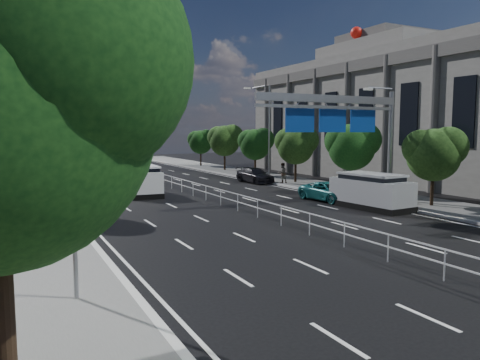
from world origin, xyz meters
TOP-DOWN VIEW (x-y plane):
  - ground at (0.00, 0.00)m, footprint 160.00×160.00m
  - sidewalk_near at (-11.50, 0.00)m, footprint 5.00×140.00m
  - kerb_near at (-9.00, 0.00)m, footprint 0.25×140.00m
  - median_fence at (0.00, 22.50)m, footprint 0.05×85.00m
  - toilet_sign at (-10.95, 0.00)m, footprint 1.62×0.18m
  - overhead_gantry at (6.74, 10.05)m, footprint 10.24×0.38m
  - streetlight_far at (10.50, 26.00)m, footprint 2.78×2.40m
  - civic_hall at (23.72, 22.00)m, footprint 14.40×36.00m
  - near_tree_back at (-11.94, 17.97)m, footprint 4.84×4.51m
  - far_tree_c at (11.24, 6.98)m, footprint 3.52×3.28m
  - far_tree_d at (11.25, 14.48)m, footprint 3.85×3.59m
  - far_tree_e at (11.25, 21.98)m, footprint 3.63×3.38m
  - far_tree_f at (11.24, 29.48)m, footprint 3.52×3.28m
  - far_tree_g at (11.25, 36.98)m, footprint 3.96×3.69m
  - far_tree_h at (11.24, 44.48)m, footprint 3.41×3.18m
  - white_minivan at (-3.20, 20.55)m, footprint 2.52×5.20m
  - red_bus at (-7.50, 45.95)m, footprint 2.43×9.65m
  - near_car_silver at (-1.00, 30.40)m, footprint 2.26×4.49m
  - near_car_dark at (-2.81, 57.19)m, footprint 2.41×5.23m
  - silver_minivan at (7.64, 8.44)m, footprint 2.59×5.30m
  - parked_car_teal at (7.27, 12.00)m, footprint 2.45×4.70m
  - parked_car_dark at (8.30, 24.25)m, footprint 2.17×4.67m
  - pedestrian_a at (9.60, 10.23)m, footprint 0.81×0.76m
  - pedestrian_b at (9.60, 21.65)m, footprint 0.88×0.70m

SIDE VIEW (x-z plane):
  - ground at x=0.00m, z-range 0.00..0.00m
  - sidewalk_near at x=-11.50m, z-range 0.00..0.14m
  - kerb_near at x=-9.00m, z-range -0.01..0.15m
  - median_fence at x=0.00m, z-range 0.01..1.04m
  - parked_car_teal at x=7.27m, z-range 0.00..1.27m
  - parked_car_dark at x=8.30m, z-range 0.00..1.32m
  - near_car_silver at x=-1.00m, z-range 0.00..1.47m
  - near_car_dark at x=-2.81m, z-range 0.00..1.66m
  - pedestrian_b at x=9.60m, z-range 0.14..1.91m
  - silver_minivan at x=7.64m, z-range -0.02..2.12m
  - pedestrian_a at x=9.60m, z-range 0.14..2.01m
  - white_minivan at x=-3.20m, z-range -0.02..2.18m
  - red_bus at x=-7.50m, z-range 0.06..2.93m
  - toilet_sign at x=-10.95m, z-range 0.77..5.11m
  - far_tree_h at x=11.24m, z-range 0.97..5.88m
  - far_tree_c at x=11.24m, z-range 0.95..5.90m
  - far_tree_f at x=11.24m, z-range 0.98..6.00m
  - far_tree_e at x=11.25m, z-range 0.99..6.12m
  - far_tree_d at x=11.25m, z-range 1.02..6.36m
  - far_tree_g at x=11.25m, z-range 1.03..6.48m
  - near_tree_back at x=-11.94m, z-range 1.27..7.96m
  - streetlight_far at x=10.50m, z-range 0.71..9.71m
  - overhead_gantry at x=6.74m, z-range 1.88..9.33m
  - civic_hall at x=23.72m, z-range -0.91..13.44m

